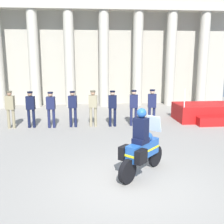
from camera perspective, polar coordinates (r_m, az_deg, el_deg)
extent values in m
plane|color=gray|center=(7.36, 4.26, -14.72)|extent=(28.78, 28.78, 0.00)
cube|color=#A49F91|center=(18.85, -1.89, 12.49)|extent=(17.18, 0.30, 7.08)
cylinder|color=#B2AD9E|center=(18.18, -15.94, 10.45)|extent=(0.65, 0.65, 6.04)
cylinder|color=#B2AD9E|center=(17.92, -8.87, 10.74)|extent=(0.65, 0.65, 6.04)
cylinder|color=#B2AD9E|center=(17.92, -1.70, 10.87)|extent=(0.65, 0.65, 6.04)
cylinder|color=#B2AD9E|center=(18.20, 5.37, 10.83)|extent=(0.65, 0.65, 6.04)
cylinder|color=#B2AD9E|center=(18.73, 12.12, 10.65)|extent=(0.65, 0.65, 6.04)
cylinder|color=#B2AD9E|center=(19.50, 18.41, 10.35)|extent=(0.65, 0.65, 6.04)
cube|color=#ABA697|center=(18.18, -1.76, 21.23)|extent=(17.18, 0.85, 0.50)
cube|color=#B71414|center=(14.85, 18.65, -0.01)|extent=(2.93, 1.79, 0.84)
cube|color=#B71414|center=(13.88, 20.50, -1.81)|extent=(1.61, 0.50, 0.42)
cylinder|color=silver|center=(13.43, 14.88, 2.82)|extent=(0.05, 0.05, 0.90)
cylinder|color=#847A5B|center=(13.31, -20.71, -1.36)|extent=(0.13, 0.13, 0.88)
cylinder|color=#847A5B|center=(13.25, -19.79, -1.35)|extent=(0.13, 0.13, 0.88)
cube|color=#847A5B|center=(13.14, -20.48, 1.84)|extent=(0.41, 0.27, 0.62)
sphere|color=#997056|center=(13.08, -20.61, 3.63)|extent=(0.21, 0.21, 0.21)
cylinder|color=#4F4937|center=(13.07, -20.64, 3.97)|extent=(0.24, 0.24, 0.06)
cylinder|color=black|center=(13.14, -16.90, -1.32)|extent=(0.13, 0.13, 0.86)
cylinder|color=black|center=(13.10, -15.95, -1.31)|extent=(0.13, 0.13, 0.86)
cube|color=black|center=(12.98, -16.61, 1.83)|extent=(0.41, 0.27, 0.61)
sphere|color=#997056|center=(12.92, -16.71, 3.62)|extent=(0.21, 0.21, 0.21)
cylinder|color=black|center=(12.91, -16.73, 3.96)|extent=(0.24, 0.24, 0.06)
cylinder|color=#191E42|center=(12.88, -12.98, -1.34)|extent=(0.13, 0.13, 0.87)
cylinder|color=#191E42|center=(12.85, -12.00, -1.32)|extent=(0.13, 0.13, 0.87)
cube|color=#191E42|center=(12.73, -12.63, 1.85)|extent=(0.41, 0.27, 0.58)
sphere|color=tan|center=(12.67, -12.71, 3.60)|extent=(0.21, 0.21, 0.21)
cylinder|color=black|center=(12.66, -12.73, 3.95)|extent=(0.24, 0.24, 0.06)
cylinder|color=#141938|center=(12.82, -8.59, -1.16)|extent=(0.13, 0.13, 0.90)
cylinder|color=#141938|center=(12.81, -7.61, -1.14)|extent=(0.13, 0.13, 0.90)
cube|color=#141938|center=(12.67, -8.20, 2.09)|extent=(0.41, 0.27, 0.57)
sphere|color=tan|center=(12.61, -8.25, 3.83)|extent=(0.21, 0.21, 0.21)
cylinder|color=black|center=(12.60, -8.26, 4.18)|extent=(0.24, 0.24, 0.06)
cylinder|color=gray|center=(12.81, -4.43, -1.04)|extent=(0.13, 0.13, 0.92)
cylinder|color=gray|center=(12.82, -3.44, -1.02)|extent=(0.13, 0.13, 0.92)
cube|color=gray|center=(12.67, -3.98, 2.24)|extent=(0.41, 0.27, 0.57)
sphere|color=tan|center=(12.61, -4.01, 3.98)|extent=(0.21, 0.21, 0.21)
cylinder|color=brown|center=(12.60, -4.01, 4.34)|extent=(0.24, 0.24, 0.06)
cylinder|color=black|center=(12.80, -0.38, -1.12)|extent=(0.13, 0.13, 0.87)
cylinder|color=black|center=(12.82, 0.60, -1.09)|extent=(0.13, 0.13, 0.87)
cube|color=black|center=(12.67, 0.11, 2.14)|extent=(0.41, 0.27, 0.60)
sphere|color=tan|center=(12.61, 0.11, 3.95)|extent=(0.21, 0.21, 0.21)
cylinder|color=black|center=(12.60, 0.11, 4.31)|extent=(0.24, 0.24, 0.06)
cylinder|color=#191E42|center=(12.96, 4.02, -1.01)|extent=(0.13, 0.13, 0.86)
cylinder|color=#191E42|center=(13.00, 4.98, -0.99)|extent=(0.13, 0.13, 0.86)
cube|color=#191E42|center=(12.84, 4.55, 2.23)|extent=(0.41, 0.27, 0.62)
sphere|color=tan|center=(12.78, 4.58, 4.08)|extent=(0.21, 0.21, 0.21)
cylinder|color=black|center=(12.77, 4.59, 4.43)|extent=(0.24, 0.24, 0.06)
cylinder|color=#191E42|center=(13.08, 7.77, -0.94)|extent=(0.13, 0.13, 0.87)
cylinder|color=#191E42|center=(13.13, 8.71, -0.92)|extent=(0.13, 0.13, 0.87)
cube|color=#191E42|center=(12.96, 8.34, 2.32)|extent=(0.41, 0.27, 0.63)
sphere|color=tan|center=(12.90, 8.39, 4.17)|extent=(0.21, 0.21, 0.21)
cylinder|color=black|center=(12.89, 8.40, 4.52)|extent=(0.24, 0.24, 0.06)
cylinder|color=black|center=(8.41, 9.00, -8.98)|extent=(0.51, 0.53, 0.64)
cylinder|color=black|center=(7.27, 3.25, -12.26)|extent=(0.54, 0.56, 0.64)
cube|color=#1E4C99|center=(7.69, 6.42, -7.75)|extent=(1.09, 1.12, 0.44)
ellipsoid|color=#1E4C99|center=(7.71, 7.06, -5.21)|extent=(0.59, 0.60, 0.26)
cube|color=yellow|center=(7.69, 6.41, -7.89)|extent=(1.11, 1.14, 0.06)
cube|color=silver|center=(8.01, 8.79, -2.40)|extent=(0.40, 0.39, 0.47)
cube|color=black|center=(7.43, 2.63, -8.39)|extent=(0.38, 0.38, 0.36)
cube|color=black|center=(7.16, 6.06, -9.23)|extent=(0.38, 0.38, 0.36)
cube|color=black|center=(7.50, 5.98, -5.91)|extent=(0.52, 0.52, 0.14)
cube|color=black|center=(7.40, 6.04, -3.33)|extent=(0.44, 0.44, 0.56)
sphere|color=#1E4C99|center=(7.32, 6.19, -0.19)|extent=(0.26, 0.26, 0.26)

